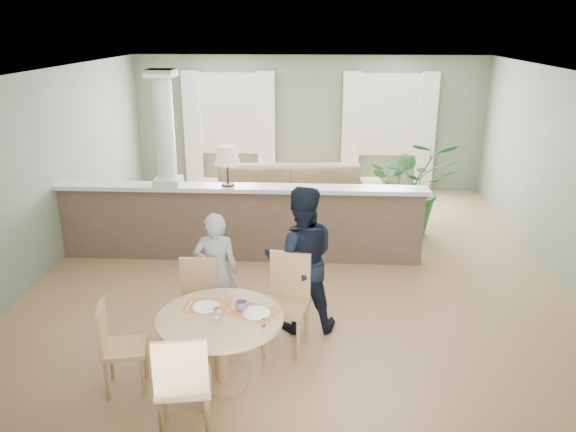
# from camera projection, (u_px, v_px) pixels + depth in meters

# --- Properties ---
(ground) EXTENTS (8.00, 8.00, 0.00)m
(ground) POSITION_uv_depth(u_px,v_px,m) (301.00, 265.00, 8.01)
(ground) COLOR tan
(ground) RESTS_ON ground
(room_shell) EXTENTS (7.02, 8.02, 2.71)m
(room_shell) POSITION_uv_depth(u_px,v_px,m) (302.00, 131.00, 8.02)
(room_shell) COLOR gray
(room_shell) RESTS_ON ground
(pony_wall) EXTENTS (5.32, 0.38, 2.70)m
(pony_wall) POSITION_uv_depth(u_px,v_px,m) (234.00, 213.00, 8.02)
(pony_wall) COLOR #765B4C
(pony_wall) RESTS_ON ground
(sofa) EXTENTS (3.33, 1.51, 0.95)m
(sofa) POSITION_uv_depth(u_px,v_px,m) (290.00, 197.00, 9.54)
(sofa) COLOR olive
(sofa) RESTS_ON ground
(houseplant) EXTENTS (1.44, 1.26, 1.57)m
(houseplant) POSITION_uv_depth(u_px,v_px,m) (412.00, 185.00, 9.10)
(houseplant) COLOR #266027
(houseplant) RESTS_ON ground
(dining_table) EXTENTS (1.18, 1.18, 0.81)m
(dining_table) POSITION_uv_depth(u_px,v_px,m) (221.00, 330.00, 5.23)
(dining_table) COLOR tan
(dining_table) RESTS_ON ground
(chair_far_boy) EXTENTS (0.45, 0.45, 0.92)m
(chair_far_boy) POSITION_uv_depth(u_px,v_px,m) (198.00, 298.00, 5.97)
(chair_far_boy) COLOR tan
(chair_far_boy) RESTS_ON ground
(chair_far_man) EXTENTS (0.54, 0.54, 1.02)m
(chair_far_man) POSITION_uv_depth(u_px,v_px,m) (287.00, 297.00, 5.87)
(chair_far_man) COLOR tan
(chair_far_man) RESTS_ON ground
(chair_near) EXTENTS (0.52, 0.52, 0.99)m
(chair_near) POSITION_uv_depth(u_px,v_px,m) (183.00, 381.00, 4.51)
(chair_near) COLOR tan
(chair_near) RESTS_ON ground
(chair_side) EXTENTS (0.47, 0.47, 0.87)m
(chair_side) POSITION_uv_depth(u_px,v_px,m) (116.00, 344.00, 5.16)
(chair_side) COLOR tan
(chair_side) RESTS_ON ground
(child_person) EXTENTS (0.53, 0.38, 1.36)m
(child_person) POSITION_uv_depth(u_px,v_px,m) (216.00, 272.00, 6.18)
(child_person) COLOR #99999E
(child_person) RESTS_ON ground
(man_person) EXTENTS (0.87, 0.71, 1.66)m
(man_person) POSITION_uv_depth(u_px,v_px,m) (301.00, 260.00, 6.12)
(man_person) COLOR black
(man_person) RESTS_ON ground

